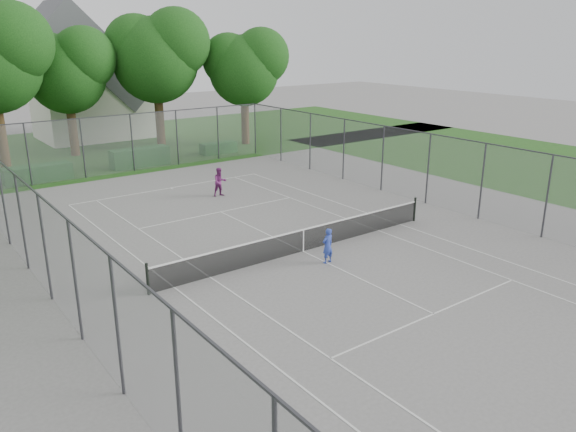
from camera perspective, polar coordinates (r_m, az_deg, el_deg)
ground at (r=21.91m, az=1.56°, el=-3.63°), size 120.00×120.00×0.00m
grass_far at (r=44.58m, az=-19.66°, el=6.49°), size 60.00×20.00×0.00m
court_markings at (r=21.91m, az=1.56°, el=-3.62°), size 11.03×23.83×0.01m
tennis_net at (r=21.73m, az=1.57°, el=-2.38°), size 12.87×0.10×1.10m
perimeter_fence at (r=21.31m, az=1.60°, el=0.90°), size 18.08×34.08×3.52m
tree_far_midleft at (r=41.57m, az=-21.54°, el=13.85°), size 6.04×5.51×8.68m
tree_far_midright at (r=42.24m, az=-13.19°, el=15.84°), size 6.93×6.32×9.96m
tree_far_right at (r=43.35m, az=-4.37°, el=15.07°), size 6.01×5.49×8.64m
hedge_left at (r=35.43m, az=-24.08°, el=3.99°), size 3.71×1.11×0.93m
hedge_mid at (r=37.36m, az=-14.80°, el=5.80°), size 3.70×1.06×1.16m
hedge_right at (r=40.54m, az=-7.08°, el=6.90°), size 2.59×0.95×0.78m
house at (r=48.98m, az=-19.27°, el=12.55°), size 8.55×6.63×10.65m
girl_player at (r=20.68m, az=4.05°, el=-3.03°), size 0.51×0.36×1.34m
woman_player at (r=29.45m, az=-6.93°, el=3.45°), size 0.78×0.64×1.51m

